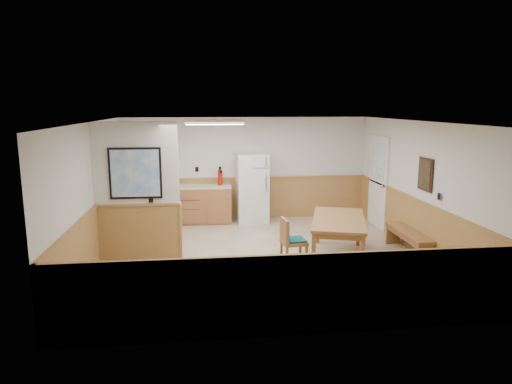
{
  "coord_description": "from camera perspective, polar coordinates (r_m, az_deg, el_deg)",
  "views": [
    {
      "loc": [
        -1.06,
        -8.09,
        2.8
      ],
      "look_at": [
        -0.06,
        0.4,
        1.16
      ],
      "focal_mm": 32.0,
      "sensor_mm": 36.0,
      "label": 1
    }
  ],
  "objects": [
    {
      "name": "left_wall",
      "position": [
        8.46,
        -19.86,
        -0.32
      ],
      "size": [
        0.02,
        6.0,
        2.5
      ],
      "primitive_type": "cube",
      "color": "silver",
      "rests_on": "ground"
    },
    {
      "name": "ground",
      "position": [
        8.63,
        0.7,
        -8.05
      ],
      "size": [
        6.0,
        6.0,
        0.0
      ],
      "primitive_type": "plane",
      "color": "tan",
      "rests_on": "ground"
    },
    {
      "name": "ceiling",
      "position": [
        8.17,
        0.74,
        8.78
      ],
      "size": [
        6.0,
        6.0,
        0.02
      ],
      "primitive_type": "cube",
      "color": "silver",
      "rests_on": "back_wall"
    },
    {
      "name": "wainscot_right",
      "position": [
        9.33,
        19.22,
        -4.0
      ],
      "size": [
        0.04,
        6.0,
        1.0
      ],
      "primitive_type": "cube",
      "color": "#A87A43",
      "rests_on": "ground"
    },
    {
      "name": "fire_extinguisher",
      "position": [
        10.91,
        -4.51,
        1.88
      ],
      "size": [
        0.14,
        0.14,
        0.45
      ],
      "rotation": [
        0.0,
        0.0,
        -0.23
      ],
      "color": "#AA1609",
      "rests_on": "kitchen_counter"
    },
    {
      "name": "right_wall",
      "position": [
        9.18,
        19.62,
        0.53
      ],
      "size": [
        0.02,
        6.0,
        2.5
      ],
      "primitive_type": "cube",
      "color": "silver",
      "rests_on": "ground"
    },
    {
      "name": "wainscot_back",
      "position": [
        11.36,
        -1.24,
        -0.8
      ],
      "size": [
        6.0,
        0.04,
        1.0
      ],
      "primitive_type": "cube",
      "color": "#A87A43",
      "rests_on": "ground"
    },
    {
      "name": "wainscot_left",
      "position": [
        8.63,
        -19.41,
        -5.21
      ],
      "size": [
        0.04,
        6.0,
        1.0
      ],
      "primitive_type": "cube",
      "color": "#A87A43",
      "rests_on": "ground"
    },
    {
      "name": "back_wall",
      "position": [
        11.25,
        -1.27,
        2.96
      ],
      "size": [
        6.0,
        0.02,
        2.5
      ],
      "primitive_type": "cube",
      "color": "silver",
      "rests_on": "ground"
    },
    {
      "name": "kitchen_counter",
      "position": [
        11.02,
        -7.35,
        -1.46
      ],
      "size": [
        2.2,
        0.61,
        1.0
      ],
      "color": "brown",
      "rests_on": "ground"
    },
    {
      "name": "soap_bottle",
      "position": [
        10.95,
        -11.96,
        1.21
      ],
      "size": [
        0.07,
        0.07,
        0.21
      ],
      "primitive_type": "cylinder",
      "rotation": [
        0.0,
        0.0,
        0.04
      ],
      "color": "#1A923C",
      "rests_on": "kitchen_counter"
    },
    {
      "name": "dining_table",
      "position": [
        8.5,
        10.28,
        -3.87
      ],
      "size": [
        1.42,
        2.03,
        0.75
      ],
      "rotation": [
        0.0,
        0.0,
        -0.3
      ],
      "color": "olive",
      "rests_on": "ground"
    },
    {
      "name": "dining_chair",
      "position": [
        8.05,
        4.2,
        -5.78
      ],
      "size": [
        0.61,
        0.45,
        0.85
      ],
      "rotation": [
        0.0,
        0.0,
        0.1
      ],
      "color": "olive",
      "rests_on": "ground"
    },
    {
      "name": "wall_painting",
      "position": [
        8.86,
        20.4,
        2.09
      ],
      "size": [
        0.04,
        0.5,
        0.6
      ],
      "color": "black",
      "rests_on": "right_wall"
    },
    {
      "name": "refrigerator",
      "position": [
        10.96,
        -0.51,
        0.53
      ],
      "size": [
        0.76,
        0.74,
        1.66
      ],
      "rotation": [
        0.0,
        0.0,
        0.04
      ],
      "color": "silver",
      "rests_on": "ground"
    },
    {
      "name": "partition_wall",
      "position": [
        8.52,
        -14.65,
        -0.08
      ],
      "size": [
        1.5,
        0.2,
        2.5
      ],
      "color": "silver",
      "rests_on": "ground"
    },
    {
      "name": "exterior_door",
      "position": [
        10.91,
        15.01,
        1.29
      ],
      "size": [
        0.07,
        1.02,
        2.15
      ],
      "color": "white",
      "rests_on": "ground"
    },
    {
      "name": "dining_bench",
      "position": [
        9.13,
        18.5,
        -5.34
      ],
      "size": [
        0.32,
        1.44,
        0.45
      ],
      "rotation": [
        0.0,
        0.0,
        0.0
      ],
      "color": "olive",
      "rests_on": "ground"
    },
    {
      "name": "kitchen_window",
      "position": [
        11.19,
        -12.06,
        4.23
      ],
      "size": [
        0.8,
        0.04,
        1.0
      ],
      "color": "white",
      "rests_on": "back_wall"
    },
    {
      "name": "fluorescent_fixture",
      "position": [
        9.4,
        -5.2,
        8.68
      ],
      "size": [
        1.2,
        0.3,
        0.09
      ],
      "color": "white",
      "rests_on": "ceiling"
    }
  ]
}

